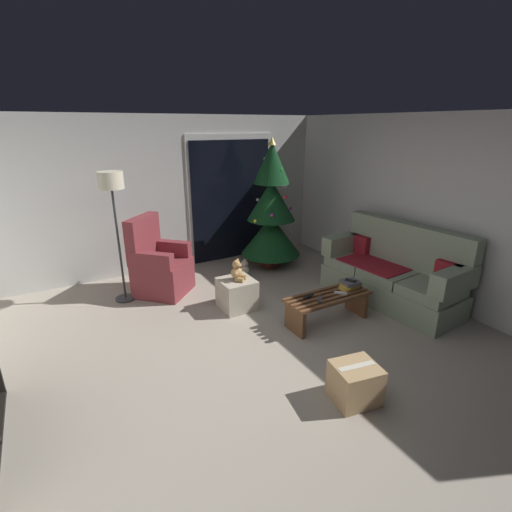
{
  "coord_description": "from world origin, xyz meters",
  "views": [
    {
      "loc": [
        -1.7,
        -2.97,
        2.35
      ],
      "look_at": [
        0.4,
        0.7,
        0.85
      ],
      "focal_mm": 26.2,
      "sensor_mm": 36.0,
      "label": 1
    }
  ],
  "objects_px": {
    "remote_graphite": "(320,299)",
    "floor_lamp": "(112,193)",
    "remote_black": "(308,296)",
    "teddy_bear_cream_by_tree": "(244,269)",
    "remote_white": "(341,293)",
    "christmas_tree": "(271,212)",
    "armchair": "(159,267)",
    "book_stack": "(350,284)",
    "couch": "(393,273)",
    "coffee_table": "(328,304)",
    "ottoman": "(237,294)",
    "cardboard_box_taped_mid_floor": "(355,383)",
    "cell_phone": "(351,281)",
    "teddy_bear_honey": "(237,271)"
  },
  "relations": [
    {
      "from": "remote_black",
      "to": "christmas_tree",
      "type": "bearing_deg",
      "value": 141.51
    },
    {
      "from": "remote_black",
      "to": "book_stack",
      "type": "height_order",
      "value": "book_stack"
    },
    {
      "from": "remote_white",
      "to": "teddy_bear_cream_by_tree",
      "type": "bearing_deg",
      "value": -123.71
    },
    {
      "from": "coffee_table",
      "to": "teddy_bear_cream_by_tree",
      "type": "relative_size",
      "value": 3.86
    },
    {
      "from": "book_stack",
      "to": "remote_black",
      "type": "bearing_deg",
      "value": 174.83
    },
    {
      "from": "teddy_bear_cream_by_tree",
      "to": "cardboard_box_taped_mid_floor",
      "type": "bearing_deg",
      "value": -99.37
    },
    {
      "from": "floor_lamp",
      "to": "teddy_bear_cream_by_tree",
      "type": "bearing_deg",
      "value": -2.73
    },
    {
      "from": "cardboard_box_taped_mid_floor",
      "to": "couch",
      "type": "bearing_deg",
      "value": 33.61
    },
    {
      "from": "couch",
      "to": "floor_lamp",
      "type": "bearing_deg",
      "value": 149.87
    },
    {
      "from": "coffee_table",
      "to": "christmas_tree",
      "type": "xyz_separation_m",
      "value": [
        0.44,
        2.05,
        0.7
      ]
    },
    {
      "from": "remote_white",
      "to": "armchair",
      "type": "bearing_deg",
      "value": -93.34
    },
    {
      "from": "remote_white",
      "to": "christmas_tree",
      "type": "distance_m",
      "value": 2.19
    },
    {
      "from": "christmas_tree",
      "to": "armchair",
      "type": "distance_m",
      "value": 2.06
    },
    {
      "from": "remote_graphite",
      "to": "book_stack",
      "type": "relative_size",
      "value": 0.59
    },
    {
      "from": "cell_phone",
      "to": "teddy_bear_cream_by_tree",
      "type": "relative_size",
      "value": 0.5
    },
    {
      "from": "remote_black",
      "to": "floor_lamp",
      "type": "height_order",
      "value": "floor_lamp"
    },
    {
      "from": "couch",
      "to": "christmas_tree",
      "type": "distance_m",
      "value": 2.2
    },
    {
      "from": "cell_phone",
      "to": "christmas_tree",
      "type": "distance_m",
      "value": 2.09
    },
    {
      "from": "remote_white",
      "to": "armchair",
      "type": "xyz_separation_m",
      "value": [
        -1.7,
        1.96,
        0.02
      ]
    },
    {
      "from": "book_stack",
      "to": "floor_lamp",
      "type": "distance_m",
      "value": 3.26
    },
    {
      "from": "remote_graphite",
      "to": "armchair",
      "type": "xyz_separation_m",
      "value": [
        -1.36,
        1.97,
        0.02
      ]
    },
    {
      "from": "teddy_bear_honey",
      "to": "teddy_bear_cream_by_tree",
      "type": "distance_m",
      "value": 1.19
    },
    {
      "from": "remote_graphite",
      "to": "floor_lamp",
      "type": "relative_size",
      "value": 0.09
    },
    {
      "from": "couch",
      "to": "christmas_tree",
      "type": "height_order",
      "value": "christmas_tree"
    },
    {
      "from": "coffee_table",
      "to": "teddy_bear_cream_by_tree",
      "type": "distance_m",
      "value": 1.85
    },
    {
      "from": "cell_phone",
      "to": "armchair",
      "type": "height_order",
      "value": "armchair"
    },
    {
      "from": "remote_black",
      "to": "cell_phone",
      "type": "height_order",
      "value": "cell_phone"
    },
    {
      "from": "christmas_tree",
      "to": "book_stack",
      "type": "bearing_deg",
      "value": -92.32
    },
    {
      "from": "remote_black",
      "to": "teddy_bear_cream_by_tree",
      "type": "distance_m",
      "value": 1.79
    },
    {
      "from": "couch",
      "to": "remote_graphite",
      "type": "bearing_deg",
      "value": -175.78
    },
    {
      "from": "cardboard_box_taped_mid_floor",
      "to": "teddy_bear_cream_by_tree",
      "type": "bearing_deg",
      "value": 80.63
    },
    {
      "from": "teddy_bear_cream_by_tree",
      "to": "cardboard_box_taped_mid_floor",
      "type": "distance_m",
      "value": 3.09
    },
    {
      "from": "book_stack",
      "to": "christmas_tree",
      "type": "distance_m",
      "value": 2.1
    },
    {
      "from": "remote_graphite",
      "to": "teddy_bear_cream_by_tree",
      "type": "bearing_deg",
      "value": 133.18
    },
    {
      "from": "cardboard_box_taped_mid_floor",
      "to": "floor_lamp",
      "type": "bearing_deg",
      "value": 113.35
    },
    {
      "from": "remote_graphite",
      "to": "remote_white",
      "type": "relative_size",
      "value": 1.0
    },
    {
      "from": "cell_phone",
      "to": "floor_lamp",
      "type": "bearing_deg",
      "value": 116.84
    },
    {
      "from": "couch",
      "to": "remote_black",
      "type": "height_order",
      "value": "couch"
    },
    {
      "from": "coffee_table",
      "to": "teddy_bear_honey",
      "type": "xyz_separation_m",
      "value": [
        -0.79,
        0.89,
        0.28
      ]
    },
    {
      "from": "ottoman",
      "to": "cardboard_box_taped_mid_floor",
      "type": "height_order",
      "value": "ottoman"
    },
    {
      "from": "remote_graphite",
      "to": "floor_lamp",
      "type": "height_order",
      "value": "floor_lamp"
    },
    {
      "from": "couch",
      "to": "remote_black",
      "type": "xyz_separation_m",
      "value": [
        -1.44,
        0.03,
        -0.02
      ]
    },
    {
      "from": "floor_lamp",
      "to": "ottoman",
      "type": "height_order",
      "value": "floor_lamp"
    },
    {
      "from": "floor_lamp",
      "to": "remote_black",
      "type": "bearing_deg",
      "value": -45.85
    },
    {
      "from": "teddy_bear_cream_by_tree",
      "to": "coffee_table",
      "type": "bearing_deg",
      "value": -83.93
    },
    {
      "from": "floor_lamp",
      "to": "cardboard_box_taped_mid_floor",
      "type": "height_order",
      "value": "floor_lamp"
    },
    {
      "from": "cell_phone",
      "to": "floor_lamp",
      "type": "height_order",
      "value": "floor_lamp"
    },
    {
      "from": "couch",
      "to": "cardboard_box_taped_mid_floor",
      "type": "relative_size",
      "value": 4.46
    },
    {
      "from": "book_stack",
      "to": "cell_phone",
      "type": "relative_size",
      "value": 1.83
    },
    {
      "from": "remote_black",
      "to": "teddy_bear_honey",
      "type": "distance_m",
      "value": 0.99
    }
  ]
}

